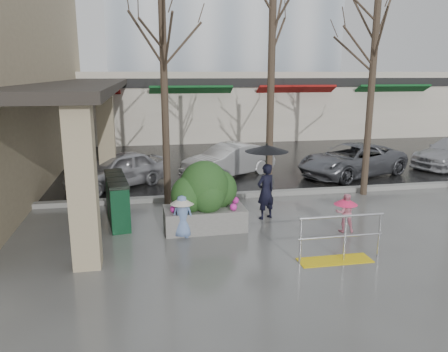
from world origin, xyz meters
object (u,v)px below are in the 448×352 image
object	(u,v)px
tree_west	(163,31)
tree_midwest	(272,28)
handrail	(338,244)
planter	(205,197)
car_b	(229,160)
tree_mideast	(375,43)
news_boxes	(117,199)
woman	(266,173)
car_a	(117,170)
child_pink	(345,210)
child_blue	(182,212)
car_c	(352,160)

from	to	relation	value
tree_west	tree_midwest	bearing A→B (deg)	0.00
handrail	tree_west	bearing A→B (deg)	124.99
planter	car_b	world-z (taller)	planter
tree_mideast	handrail	bearing A→B (deg)	-123.19
planter	news_boxes	world-z (taller)	planter
tree_west	car_b	size ratio (longest dim) A/B	1.78
tree_midwest	news_boxes	world-z (taller)	tree_midwest
tree_mideast	woman	xyz separation A→B (m)	(-3.91, -1.80, -3.56)
tree_west	car_a	size ratio (longest dim) A/B	1.84
handrail	child_pink	xyz separation A→B (m)	(0.93, 1.64, 0.20)
child_blue	car_a	xyz separation A→B (m)	(-1.82, 5.26, -0.01)
tree_west	car_c	xyz separation A→B (m)	(7.32, 2.57, -4.45)
handrail	tree_midwest	bearing A→B (deg)	91.91
tree_midwest	child_blue	world-z (taller)	tree_midwest
child_pink	car_b	xyz separation A→B (m)	(-1.71, 6.57, 0.05)
handrail	car_c	distance (m)	8.37
news_boxes	handrail	bearing A→B (deg)	-44.10
handrail	car_c	xyz separation A→B (m)	(3.96, 7.37, 0.25)
tree_west	car_b	xyz separation A→B (m)	(2.58, 3.41, -4.45)
planter	woman	bearing A→B (deg)	16.58
car_c	tree_midwest	bearing A→B (deg)	-79.21
handrail	tree_mideast	bearing A→B (deg)	56.81
car_b	news_boxes	bearing A→B (deg)	-69.38
car_a	car_c	distance (m)	8.94
tree_west	child_blue	bearing A→B (deg)	-85.86
tree_midwest	car_b	distance (m)	5.76
tree_mideast	tree_midwest	bearing A→B (deg)	180.00
car_b	tree_midwest	bearing A→B (deg)	-18.52
handrail	car_c	size ratio (longest dim) A/B	0.42
child_pink	car_b	world-z (taller)	car_b
tree_mideast	car_c	size ratio (longest dim) A/B	1.43
handrail	child_blue	xyz separation A→B (m)	(-3.16, 2.00, 0.26)
tree_west	woman	world-z (taller)	tree_west
tree_midwest	child_pink	distance (m)	5.73
tree_mideast	news_boxes	size ratio (longest dim) A/B	2.88
tree_mideast	child_blue	distance (m)	8.08
child_pink	car_c	bearing A→B (deg)	-105.59
handrail	news_boxes	size ratio (longest dim) A/B	0.84
tree_west	tree_mideast	xyz separation A→B (m)	(6.50, 0.00, -0.22)
woman	planter	world-z (taller)	woman
tree_midwest	news_boxes	xyz separation A→B (m)	(-4.63, -1.27, -4.61)
woman	car_a	size ratio (longest dim) A/B	0.57
car_a	child_pink	bearing A→B (deg)	12.76
woman	car_b	world-z (taller)	woman
tree_west	tree_mideast	bearing A→B (deg)	0.00
tree_midwest	planter	distance (m)	5.49
car_a	planter	bearing A→B (deg)	-6.69
tree_midwest	planter	bearing A→B (deg)	-135.63
tree_west	car_a	distance (m)	5.34
tree_west	child_pink	xyz separation A→B (m)	(4.29, -3.16, -4.50)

